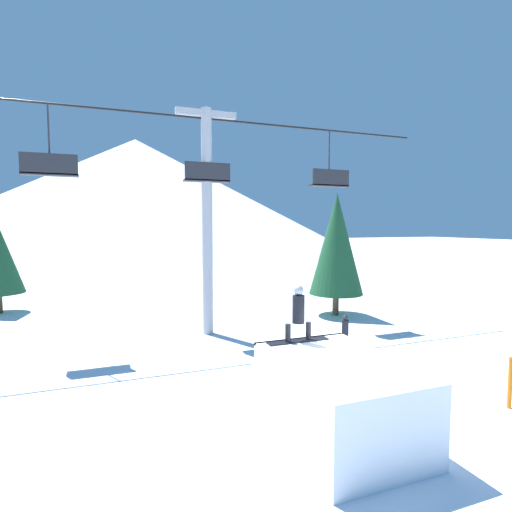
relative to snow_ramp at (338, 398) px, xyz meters
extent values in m
plane|color=white|center=(1.24, 0.47, -0.81)|extent=(220.00, 220.00, 0.00)
cone|color=silver|center=(1.24, 70.90, 9.26)|extent=(78.35, 78.35, 20.15)
cube|color=white|center=(0.00, 0.00, 0.00)|extent=(2.37, 3.54, 1.62)
cube|color=silver|center=(0.00, 1.72, 0.78)|extent=(2.37, 0.10, 0.06)
cube|color=black|center=(-0.18, 1.46, 0.82)|extent=(1.54, 0.26, 0.03)
cylinder|color=black|center=(-0.45, 1.46, 1.05)|extent=(0.13, 0.13, 0.42)
cylinder|color=black|center=(0.09, 1.46, 1.05)|extent=(0.13, 0.13, 0.42)
cylinder|color=black|center=(-0.18, 1.46, 1.59)|extent=(0.29, 0.29, 0.66)
sphere|color=#B2B2B7|center=(-0.18, 1.46, 2.05)|extent=(0.25, 0.25, 0.25)
cylinder|color=#9E9EA3|center=(-0.59, 8.69, 3.65)|extent=(0.42, 0.42, 8.93)
cube|color=#9E9EA3|center=(-0.59, 8.69, 7.92)|extent=(2.40, 0.24, 0.24)
cylinder|color=black|center=(-0.59, 8.69, 7.72)|extent=(19.52, 0.08, 0.08)
cylinder|color=#28282D|center=(-6.12, 8.69, 6.52)|extent=(0.06, 0.06, 2.40)
cube|color=#232328|center=(-6.12, 8.69, 5.31)|extent=(1.80, 0.44, 0.08)
cube|color=#232328|center=(-6.12, 8.51, 5.66)|extent=(1.80, 0.08, 0.70)
cylinder|color=#28282D|center=(-0.59, 8.69, 6.52)|extent=(0.06, 0.06, 2.40)
cube|color=#232328|center=(-0.59, 8.69, 5.31)|extent=(1.80, 0.44, 0.08)
cube|color=#232328|center=(-0.59, 8.51, 5.66)|extent=(1.80, 0.08, 0.70)
cylinder|color=#28282D|center=(4.94, 8.69, 6.52)|extent=(0.06, 0.06, 2.40)
cube|color=#232328|center=(4.94, 8.69, 5.31)|extent=(1.80, 0.44, 0.08)
cube|color=#232328|center=(4.94, 8.51, 5.66)|extent=(1.80, 0.08, 0.70)
cylinder|color=#4C3823|center=(6.04, 9.73, -0.29)|extent=(0.31, 0.31, 1.05)
cone|color=#194728|center=(6.04, 9.73, 2.68)|extent=(2.59, 2.59, 4.88)
cylinder|color=orange|center=(4.56, -0.36, -0.19)|extent=(0.10, 0.10, 1.25)
cylinder|color=black|center=(3.44, 4.95, -0.59)|extent=(0.17, 0.17, 0.45)
cylinder|color=black|center=(3.44, 4.95, -0.06)|extent=(0.24, 0.24, 0.60)
sphere|color=#232328|center=(3.44, 4.95, 0.33)|extent=(0.18, 0.18, 0.18)
camera|label=1|loc=(-4.41, -6.88, 3.57)|focal=28.00mm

